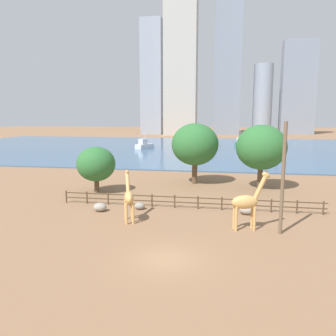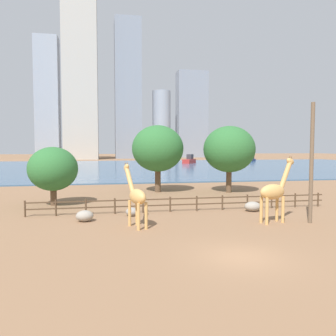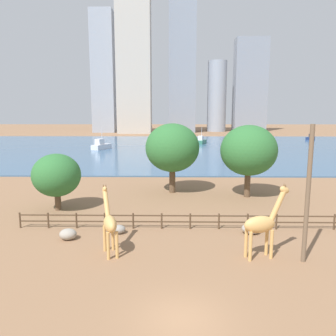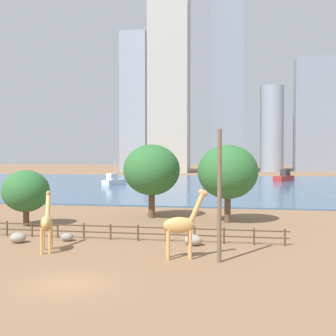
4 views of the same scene
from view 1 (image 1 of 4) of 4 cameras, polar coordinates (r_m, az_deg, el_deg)
ground_plane at (r=99.98m, az=7.88°, el=3.60°), size 400.00×400.00×0.00m
harbor_water at (r=96.99m, az=7.82°, el=3.50°), size 180.00×86.00×0.20m
giraffe_tall at (r=27.09m, az=13.58°, el=-5.76°), size 3.19×1.38×4.89m
giraffe_companion at (r=28.70m, az=-6.85°, el=-5.06°), size 1.67×3.19×4.45m
utility_pole at (r=26.43m, az=19.37°, el=-1.80°), size 0.28×0.28×8.70m
boulder_near_fence at (r=32.63m, az=-4.97°, el=-6.59°), size 1.03×0.90×0.68m
boulder_by_pole at (r=32.50m, az=-11.76°, el=-6.67°), size 1.28×1.10×0.83m
boulder_small at (r=31.72m, az=13.58°, el=-7.12°), size 1.41×1.12×0.84m
enclosure_fence at (r=32.77m, az=3.36°, el=-5.74°), size 26.12×0.14×1.30m
tree_left_large at (r=42.51m, az=15.94°, el=3.47°), size 6.24×6.24×8.10m
tree_center_broad at (r=44.38m, az=4.72°, el=4.09°), size 6.31×6.31×8.21m
tree_right_tall at (r=40.01m, az=-12.42°, el=0.66°), size 4.61×4.61×5.54m
boat_ferry at (r=113.78m, az=18.61°, el=4.48°), size 5.92×7.19×3.06m
boat_sailboat at (r=93.45m, az=-4.17°, el=3.99°), size 4.48×6.54×5.55m
boat_barge at (r=106.90m, az=12.43°, el=4.37°), size 3.71×5.92×5.01m
skyline_tower_needle at (r=191.89m, az=21.68°, el=12.82°), size 17.06×9.60×48.63m
skyline_block_central at (r=171.21m, az=2.28°, el=22.87°), size 15.81×10.75×101.00m
skyline_tower_glass at (r=177.79m, az=-2.79°, el=15.40°), size 11.00×8.73×58.64m
skyline_block_left at (r=182.90m, az=16.16°, el=11.36°), size 9.80×9.80×36.21m
skyline_block_right at (r=179.00m, az=10.39°, el=17.11°), size 13.20×15.96×70.29m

